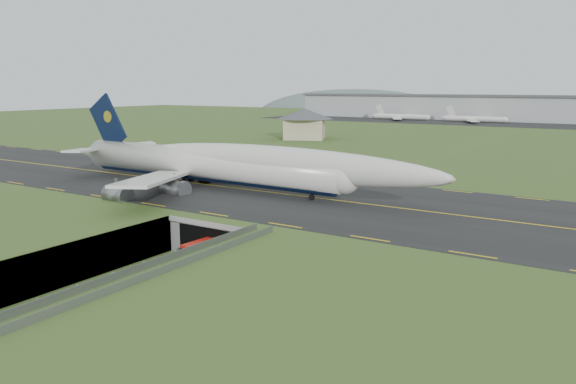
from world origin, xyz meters
The scene contains 10 objects.
ground centered at (0.00, 0.00, 0.00)m, with size 900.00×900.00×0.00m, color #3D5C24.
airfield_deck centered at (0.00, 0.00, 3.00)m, with size 800.00×800.00×6.00m, color gray.
trench_road centered at (0.00, -7.50, 0.10)m, with size 12.00×75.00×0.20m, color slate.
taxiway centered at (0.00, 33.00, 6.09)m, with size 800.00×44.00×0.18m, color black.
tunnel_portal centered at (0.00, 16.71, 3.33)m, with size 17.00×22.30×6.00m.
guideway centered at (11.00, -19.11, 5.32)m, with size 3.00×53.00×7.05m.
jumbo_jet centered at (-14.22, 31.02, 11.34)m, with size 92.86×60.09×19.88m.
shuttle_tram centered at (1.37, 6.21, 1.87)m, with size 3.66×8.62×3.42m.
service_building centered at (-58.38, 135.28, 13.18)m, with size 29.37×29.37×12.12m.
cargo_terminal centered at (-0.11, 299.41, 13.96)m, with size 320.00×67.00×15.60m.
Camera 1 is at (56.88, -57.40, 27.01)m, focal length 35.00 mm.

